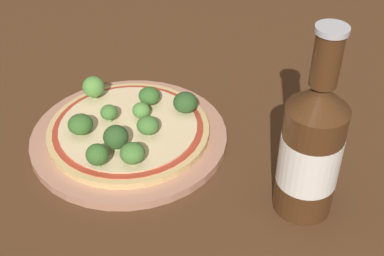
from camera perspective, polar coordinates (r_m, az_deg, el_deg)
ground_plane at (r=0.75m, az=-6.11°, el=-2.12°), size 3.00×3.00×0.00m
plate at (r=0.76m, az=-6.79°, el=-0.98°), size 0.27×0.27×0.01m
pizza at (r=0.75m, az=-6.85°, el=-0.17°), size 0.23×0.23×0.01m
broccoli_floret_0 at (r=0.70m, az=-8.13°, el=-0.97°), size 0.03×0.03×0.04m
broccoli_floret_1 at (r=0.76m, az=-0.71°, el=2.75°), size 0.03×0.03×0.03m
broccoli_floret_2 at (r=0.67m, az=-6.36°, el=-2.71°), size 0.03×0.03×0.03m
broccoli_floret_3 at (r=0.75m, az=-8.85°, el=1.65°), size 0.02×0.02×0.03m
broccoli_floret_4 at (r=0.80m, az=-10.46°, el=4.34°), size 0.03×0.03×0.04m
broccoli_floret_5 at (r=0.77m, az=-4.58°, el=3.45°), size 0.03×0.03×0.03m
broccoli_floret_6 at (r=0.72m, az=-4.74°, el=0.28°), size 0.03×0.03×0.03m
broccoli_floret_7 at (r=0.67m, az=-10.07°, el=-2.83°), size 0.03×0.03×0.03m
broccoli_floret_8 at (r=0.75m, az=-5.44°, el=1.87°), size 0.02×0.02×0.02m
broccoli_floret_9 at (r=0.73m, az=-11.82°, el=0.38°), size 0.03×0.03×0.03m
beer_bottle at (r=0.62m, az=12.58°, el=-2.12°), size 0.07×0.07×0.24m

